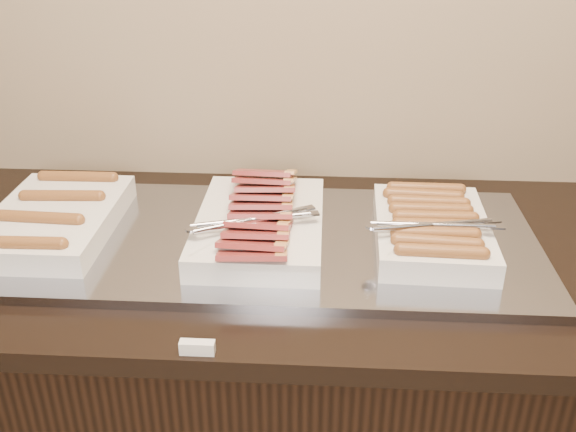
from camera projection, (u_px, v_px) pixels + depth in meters
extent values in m
cube|color=black|center=(256.00, 411.00, 1.57)|extent=(2.00, 0.70, 0.86)
cube|color=black|center=(251.00, 252.00, 1.37)|extent=(2.06, 0.76, 0.04)
cube|color=#92949F|center=(250.00, 240.00, 1.35)|extent=(1.20, 0.50, 0.02)
cube|color=silver|center=(55.00, 220.00, 1.36)|extent=(0.25, 0.37, 0.05)
cylinder|color=brown|center=(19.00, 243.00, 1.21)|extent=(0.17, 0.03, 0.03)
cylinder|color=brown|center=(40.00, 218.00, 1.30)|extent=(0.17, 0.03, 0.03)
cylinder|color=brown|center=(62.00, 196.00, 1.39)|extent=(0.17, 0.03, 0.03)
cylinder|color=brown|center=(78.00, 177.00, 1.48)|extent=(0.16, 0.03, 0.03)
cube|color=silver|center=(260.00, 226.00, 1.34)|extent=(0.26, 0.39, 0.05)
cube|color=#9A3135|center=(253.00, 254.00, 1.18)|extent=(0.13, 0.10, 0.04)
cube|color=#9A3135|center=(253.00, 243.00, 1.21)|extent=(0.13, 0.10, 0.04)
cube|color=#9A3135|center=(257.00, 233.00, 1.24)|extent=(0.13, 0.09, 0.04)
cube|color=#9A3135|center=(259.00, 223.00, 1.27)|extent=(0.13, 0.10, 0.04)
cube|color=#9A3135|center=(261.00, 214.00, 1.30)|extent=(0.13, 0.09, 0.04)
cube|color=#9A3135|center=(261.00, 205.00, 1.33)|extent=(0.13, 0.10, 0.04)
cube|color=#9A3135|center=(262.00, 196.00, 1.36)|extent=(0.13, 0.09, 0.04)
cube|color=#9A3135|center=(265.00, 188.00, 1.39)|extent=(0.13, 0.10, 0.04)
cube|color=#9A3135|center=(264.00, 180.00, 1.42)|extent=(0.13, 0.10, 0.04)
cube|color=#9A3135|center=(264.00, 173.00, 1.45)|extent=(0.13, 0.09, 0.04)
cube|color=silver|center=(431.00, 231.00, 1.32)|extent=(0.24, 0.35, 0.05)
cylinder|color=brown|center=(442.00, 252.00, 1.18)|extent=(0.15, 0.03, 0.03)
cylinder|color=brown|center=(437.00, 242.00, 1.21)|extent=(0.15, 0.04, 0.03)
cylinder|color=brown|center=(436.00, 233.00, 1.24)|extent=(0.15, 0.03, 0.03)
cylinder|color=brown|center=(435.00, 225.00, 1.27)|extent=(0.15, 0.03, 0.03)
cylinder|color=brown|center=(436.00, 217.00, 1.30)|extent=(0.15, 0.03, 0.03)
cylinder|color=brown|center=(431.00, 209.00, 1.33)|extent=(0.15, 0.03, 0.03)
cylinder|color=brown|center=(429.00, 202.00, 1.36)|extent=(0.15, 0.03, 0.03)
cylinder|color=brown|center=(423.00, 195.00, 1.40)|extent=(0.15, 0.04, 0.03)
cylinder|color=brown|center=(426.00, 188.00, 1.43)|extent=(0.15, 0.03, 0.03)
cube|color=silver|center=(197.00, 347.00, 1.04)|extent=(0.06, 0.02, 0.02)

